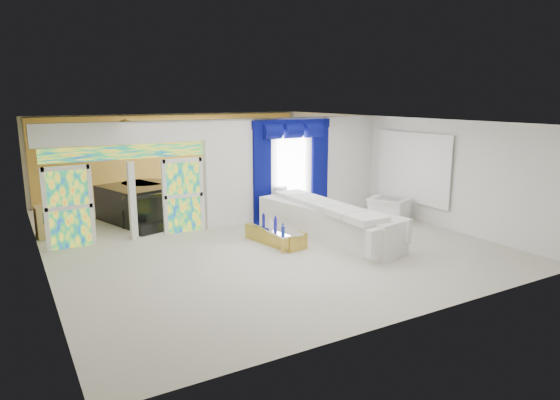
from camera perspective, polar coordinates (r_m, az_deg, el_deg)
floor at (r=13.21m, az=-3.74°, el=-3.87°), size 12.00×12.00×0.00m
dividing_wall at (r=14.78m, az=1.95°, el=3.79°), size 5.70×0.18×3.00m
dividing_header at (r=12.74m, az=-17.64°, el=7.48°), size 4.30×0.18×0.55m
stained_panel_left at (r=12.75m, az=-23.39°, el=-0.80°), size 0.95×0.04×2.00m
stained_panel_right at (r=13.35m, az=-11.20°, el=0.51°), size 0.95×0.04×2.00m
stained_transom at (r=12.78m, az=-17.50°, el=5.36°), size 4.00×0.05×0.35m
window_pane at (r=14.57m, az=1.32°, el=3.48°), size 1.00×0.02×2.30m
blue_drape_left at (r=14.07m, az=-2.10°, el=2.96°), size 0.55×0.10×2.80m
blue_drape_right at (r=15.10m, az=4.63°, el=3.55°), size 0.55×0.10×2.80m
blue_pelmet at (r=14.41m, az=1.41°, el=8.86°), size 2.60×0.12×0.25m
wall_mirror at (r=14.95m, az=15.22°, el=3.67°), size 0.04×2.70×1.90m
gold_curtains at (r=18.32m, az=-12.05°, el=5.12°), size 9.70×0.12×2.90m
white_sofa at (r=12.65m, az=5.44°, el=-2.67°), size 1.76×4.45×0.83m
coffee_table at (r=12.26m, az=-0.57°, el=-4.17°), size 0.90×1.81×0.39m
console_table at (r=14.62m, az=1.12°, el=-1.41°), size 1.31×0.47×0.43m
table_lamp at (r=14.37m, az=0.11°, el=0.41°), size 0.36×0.36×0.58m
armchair at (r=14.76m, az=12.60°, el=-1.07°), size 1.27×1.34×0.69m
grand_piano at (r=15.06m, az=-16.46°, el=-0.36°), size 2.08×2.40×1.02m
piano_bench at (r=13.64m, az=-14.75°, el=-3.15°), size 0.88×0.55×0.27m
tv_console at (r=14.11m, az=-25.44°, el=-2.27°), size 0.61×0.56×0.83m
chandelier at (r=15.20m, az=-17.59°, el=7.83°), size 0.60×0.60×0.60m
decanters at (r=12.21m, az=-0.76°, el=-2.81°), size 0.17×1.20×0.27m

